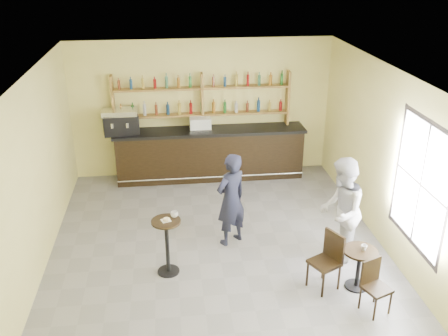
{
  "coord_description": "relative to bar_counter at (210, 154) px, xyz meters",
  "views": [
    {
      "loc": [
        -0.8,
        -7.66,
        5.0
      ],
      "look_at": [
        0.2,
        0.8,
        1.25
      ],
      "focal_mm": 40.0,
      "sensor_mm": 36.0,
      "label": 1
    }
  ],
  "objects": [
    {
      "name": "chair_south",
      "position": [
        2.0,
        -5.11,
        -0.18
      ],
      "size": [
        0.47,
        0.47,
        0.83
      ],
      "primitive_type": null,
      "rotation": [
        0.0,
        0.0,
        0.39
      ],
      "color": "black",
      "rests_on": "floor"
    },
    {
      "name": "man_main",
      "position": [
        0.11,
        -2.92,
        0.28
      ],
      "size": [
        0.77,
        0.7,
        1.76
      ],
      "primitive_type": "imported",
      "rotation": [
        0.0,
        0.0,
        3.73
      ],
      "color": "black",
      "rests_on": "floor"
    },
    {
      "name": "cafe_table",
      "position": [
        1.95,
        -4.51,
        -0.25
      ],
      "size": [
        0.62,
        0.62,
        0.69
      ],
      "primitive_type": null,
      "rotation": [
        0.0,
        0.0,
        -0.14
      ],
      "color": "black",
      "rests_on": "floor"
    },
    {
      "name": "pastry_case",
      "position": [
        -0.22,
        0.0,
        0.75
      ],
      "size": [
        0.54,
        0.46,
        0.3
      ],
      "primitive_type": null,
      "rotation": [
        0.0,
        0.0,
        -0.12
      ],
      "color": "silver",
      "rests_on": "bar_counter"
    },
    {
      "name": "donut",
      "position": [
        -1.05,
        -3.76,
        0.42
      ],
      "size": [
        0.16,
        0.16,
        0.04
      ],
      "primitive_type": "torus",
      "rotation": [
        0.0,
        0.0,
        -0.36
      ],
      "color": "#E0B652",
      "rests_on": "napkin"
    },
    {
      "name": "wall_left",
      "position": [
        -3.15,
        -3.15,
        1.0
      ],
      "size": [
        0.0,
        7.0,
        7.0
      ],
      "primitive_type": "plane",
      "rotation": [
        1.57,
        0.0,
        1.57
      ],
      "color": "#F1E788",
      "rests_on": "floor"
    },
    {
      "name": "wall_back",
      "position": [
        -0.15,
        0.35,
        1.0
      ],
      "size": [
        7.0,
        0.0,
        7.0
      ],
      "primitive_type": "plane",
      "rotation": [
        1.57,
        0.0,
        0.0
      ],
      "color": "#F1E788",
      "rests_on": "floor"
    },
    {
      "name": "bar_counter",
      "position": [
        0.0,
        0.0,
        0.0
      ],
      "size": [
        4.41,
        0.86,
        1.2
      ],
      "primitive_type": null,
      "color": "black",
      "rests_on": "floor"
    },
    {
      "name": "window_pane",
      "position": [
        2.85,
        -4.35,
        1.1
      ],
      "size": [
        0.0,
        2.0,
        2.0
      ],
      "primitive_type": "plane",
      "rotation": [
        1.57,
        0.0,
        -1.57
      ],
      "color": "white",
      "rests_on": "wall_right"
    },
    {
      "name": "liquor_bottles",
      "position": [
        -0.15,
        0.22,
        1.38
      ],
      "size": [
        3.68,
        0.1,
        1.0
      ],
      "primitive_type": null,
      "color": "#8C5919",
      "rests_on": "shelf_unit"
    },
    {
      "name": "floor",
      "position": [
        -0.15,
        -3.15,
        -0.6
      ],
      "size": [
        7.0,
        7.0,
        0.0
      ],
      "primitive_type": "plane",
      "color": "slate",
      "rests_on": "ground"
    },
    {
      "name": "ceiling",
      "position": [
        -0.15,
        -3.15,
        2.6
      ],
      "size": [
        7.0,
        7.0,
        0.0
      ],
      "primitive_type": "plane",
      "rotation": [
        3.14,
        0.0,
        0.0
      ],
      "color": "white",
      "rests_on": "wall_back"
    },
    {
      "name": "wall_right",
      "position": [
        2.85,
        -3.15,
        1.0
      ],
      "size": [
        0.0,
        7.0,
        7.0
      ],
      "primitive_type": "plane",
      "rotation": [
        1.57,
        0.0,
        -1.57
      ],
      "color": "#F1E788",
      "rests_on": "floor"
    },
    {
      "name": "patron_second",
      "position": [
        1.88,
        -3.69,
        0.35
      ],
      "size": [
        1.02,
        1.13,
        1.89
      ],
      "primitive_type": "imported",
      "rotation": [
        0.0,
        0.0,
        -1.98
      ],
      "color": "#AAA9AF",
      "rests_on": "floor"
    },
    {
      "name": "shelf_unit",
      "position": [
        -0.15,
        0.22,
        1.21
      ],
      "size": [
        4.0,
        0.26,
        1.4
      ],
      "primitive_type": null,
      "color": "brown",
      "rests_on": "wall_back"
    },
    {
      "name": "cup_pedestal",
      "position": [
        -0.92,
        -3.65,
        0.44
      ],
      "size": [
        0.16,
        0.16,
        0.09
      ],
      "primitive_type": "imported",
      "rotation": [
        0.0,
        0.0,
        0.41
      ],
      "color": "white",
      "rests_on": "pedestal_table"
    },
    {
      "name": "pedestal_table",
      "position": [
        -1.06,
        -3.75,
        -0.1
      ],
      "size": [
        0.58,
        0.58,
        0.99
      ],
      "primitive_type": null,
      "rotation": [
        0.0,
        0.0,
        -0.23
      ],
      "color": "black",
      "rests_on": "floor"
    },
    {
      "name": "cup_cafe",
      "position": [
        2.0,
        -4.51,
        0.14
      ],
      "size": [
        0.12,
        0.12,
        0.09
      ],
      "primitive_type": "imported",
      "rotation": [
        0.0,
        0.0,
        -0.32
      ],
      "color": "white",
      "rests_on": "cafe_table"
    },
    {
      "name": "espresso_machine",
      "position": [
        -2.0,
        0.0,
        0.87
      ],
      "size": [
        0.84,
        0.61,
        0.55
      ],
      "primitive_type": null,
      "rotation": [
        0.0,
        0.0,
        0.16
      ],
      "color": "black",
      "rests_on": "bar_counter"
    },
    {
      "name": "window_frame",
      "position": [
        2.84,
        -4.35,
        1.1
      ],
      "size": [
        0.04,
        1.7,
        2.1
      ],
      "primitive_type": null,
      "color": "black",
      "rests_on": "wall_right"
    },
    {
      "name": "napkin",
      "position": [
        -1.06,
        -3.75,
        0.4
      ],
      "size": [
        0.19,
        0.19,
        0.0
      ],
      "primitive_type": "cube",
      "rotation": [
        0.0,
        0.0,
        0.35
      ],
      "color": "white",
      "rests_on": "pedestal_table"
    },
    {
      "name": "wall_front",
      "position": [
        -0.15,
        -6.65,
        1.0
      ],
      "size": [
        7.0,
        0.0,
        7.0
      ],
      "primitive_type": "plane",
      "rotation": [
        -1.57,
        0.0,
        0.0
      ],
      "color": "#F1E788",
      "rests_on": "floor"
    },
    {
      "name": "chair_west",
      "position": [
        1.4,
        -4.46,
        -0.12
      ],
      "size": [
        0.56,
        0.56,
        0.96
      ],
      "primitive_type": null,
      "rotation": [
        0.0,
        0.0,
        -1.09
      ],
      "color": "black",
      "rests_on": "floor"
    }
  ]
}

